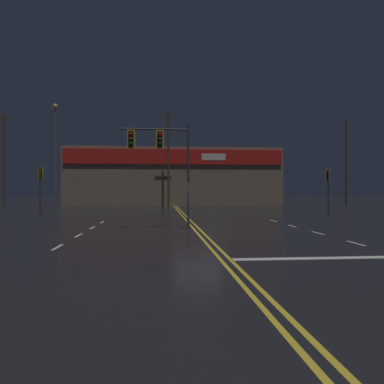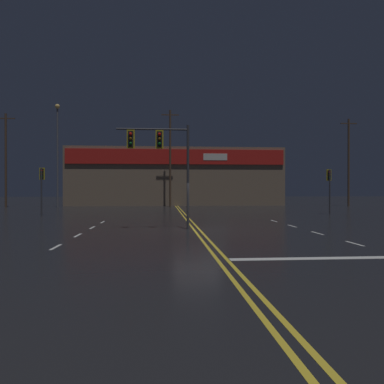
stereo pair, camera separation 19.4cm
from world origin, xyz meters
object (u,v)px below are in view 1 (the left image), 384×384
object	(u,v)px
traffic_signal_corner_northeast	(328,181)
streetlight_median_approach	(56,144)
traffic_signal_corner_northwest	(41,180)
traffic_signal_median	(160,150)

from	to	relation	value
traffic_signal_corner_northeast	streetlight_median_approach	distance (m)	30.74
traffic_signal_corner_northeast	traffic_signal_corner_northwest	world-z (taller)	traffic_signal_corner_northwest
traffic_signal_median	traffic_signal_corner_northeast	size ratio (longest dim) A/B	1.44
traffic_signal_median	traffic_signal_corner_northwest	world-z (taller)	traffic_signal_median
traffic_signal_median	streetlight_median_approach	world-z (taller)	streetlight_median_approach
traffic_signal_corner_northwest	streetlight_median_approach	world-z (taller)	streetlight_median_approach
traffic_signal_corner_northwest	traffic_signal_median	bearing A→B (deg)	-49.95
traffic_signal_corner_northwest	streetlight_median_approach	distance (m)	14.71
streetlight_median_approach	traffic_signal_corner_northwest	bearing A→B (deg)	-79.70
traffic_signal_corner_northeast	streetlight_median_approach	world-z (taller)	streetlight_median_approach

